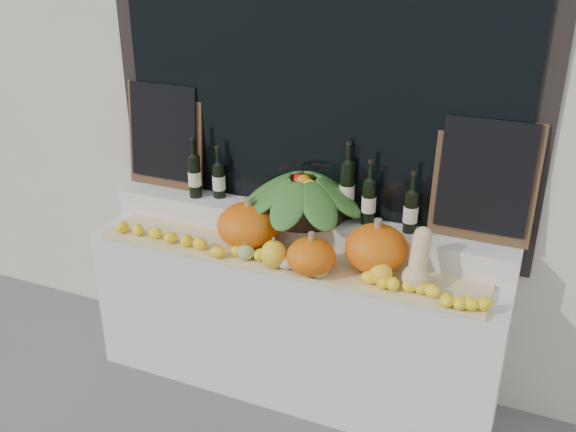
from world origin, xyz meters
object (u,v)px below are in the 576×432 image
(pumpkin_left, at_px, (249,225))
(wine_bottle_tall, at_px, (347,189))
(butternut_squash, at_px, (418,262))
(produce_bowl, at_px, (303,195))
(pumpkin_right, at_px, (376,248))

(pumpkin_left, xyz_separation_m, wine_bottle_tall, (0.45, 0.27, 0.18))
(pumpkin_left, height_order, butternut_squash, butternut_squash)
(butternut_squash, xyz_separation_m, produce_bowl, (-0.70, 0.27, 0.13))
(pumpkin_right, xyz_separation_m, produce_bowl, (-0.48, 0.20, 0.13))
(pumpkin_left, height_order, produce_bowl, produce_bowl)
(butternut_squash, bearing_deg, produce_bowl, 158.80)
(butternut_squash, bearing_deg, wine_bottle_tall, 144.69)
(pumpkin_right, relative_size, wine_bottle_tall, 0.74)
(pumpkin_right, distance_m, butternut_squash, 0.24)
(pumpkin_left, xyz_separation_m, butternut_squash, (0.93, -0.06, 0.01))
(pumpkin_left, bearing_deg, butternut_squash, -3.91)
(pumpkin_left, relative_size, wine_bottle_tall, 0.80)
(butternut_squash, relative_size, produce_bowl, 0.40)
(produce_bowl, relative_size, wine_bottle_tall, 1.66)
(pumpkin_right, xyz_separation_m, butternut_squash, (0.23, -0.07, 0.01))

